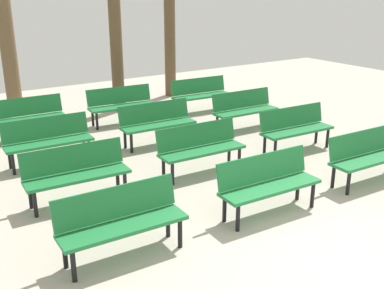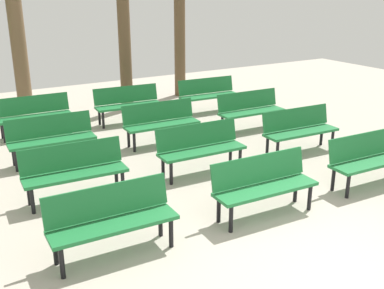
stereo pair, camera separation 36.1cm
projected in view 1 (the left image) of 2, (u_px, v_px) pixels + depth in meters
The scene contains 16 objects.
ground_plane at pixel (344, 263), 5.68m from camera, with size 24.00×24.00×0.00m, color #B2A899.
bench_r0_c0 at pixel (121, 218), 5.71m from camera, with size 1.61×0.53×0.87m.
bench_r0_c1 at pixel (268, 181), 6.79m from camera, with size 1.62×0.54×0.87m.
bench_r0_c2 at pixel (368, 153), 7.89m from camera, with size 1.62×0.55×0.87m.
bench_r1_c0 at pixel (76, 170), 7.17m from camera, with size 1.62×0.57×0.87m.
bench_r1_c1 at pixel (200, 146), 8.26m from camera, with size 1.62×0.54×0.87m.
bench_r1_c2 at pixel (295, 126), 9.39m from camera, with size 1.62×0.56×0.87m.
bench_r2_c0 at pixel (48, 138), 8.67m from camera, with size 1.62×0.55×0.87m.
bench_r2_c1 at pixel (157, 121), 9.75m from camera, with size 1.62×0.54×0.87m.
bench_r2_c2 at pixel (244, 108), 10.80m from camera, with size 1.61×0.53×0.87m.
bench_r3_c0 at pixel (27, 115), 10.17m from camera, with size 1.61×0.53×0.87m.
bench_r3_c1 at pixel (121, 103), 11.21m from camera, with size 1.63×0.60×0.87m.
bench_r3_c2 at pixel (201, 93), 12.26m from camera, with size 1.62×0.57×0.87m.
tree_0 at pixel (9, 55), 11.66m from camera, with size 0.38×0.38×3.07m.
tree_1 at pixel (170, 42), 13.68m from camera, with size 0.32×0.32×3.19m.
tree_2 at pixel (117, 52), 12.03m from camera, with size 0.32×0.32×3.12m.
Camera 1 is at (-4.25, -3.06, 3.24)m, focal length 43.52 mm.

